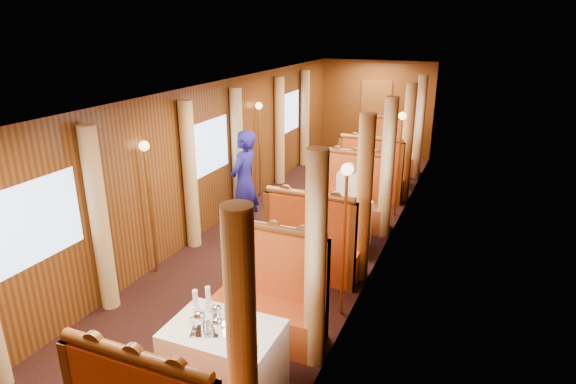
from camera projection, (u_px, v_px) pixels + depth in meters
The scene contains 46 objects.
floor at pixel (291, 239), 8.05m from camera, with size 3.00×12.00×0.01m, color black, non-canonical shape.
ceiling at pixel (291, 88), 7.21m from camera, with size 3.00×12.00×0.01m, color silver, non-canonical shape.
wall_far at pixel (376, 108), 12.85m from camera, with size 3.00×2.50×0.01m, color brown, non-canonical shape.
wall_left at pixel (209, 158), 8.17m from camera, with size 12.00×2.50×0.01m, color brown, non-canonical shape.
wall_right at pixel (385, 179), 7.09m from camera, with size 12.00×2.50×0.01m, color brown, non-canonical shape.
doorway_far at pixel (375, 118), 12.91m from camera, with size 0.80×0.04×2.00m, color brown.
table_near at pixel (225, 361), 4.61m from camera, with size 1.05×0.72×0.75m, color white.
banquette_near_aft at pixel (269, 303), 5.47m from camera, with size 1.30×0.55×1.34m.
table_mid at pixel (334, 226), 7.65m from camera, with size 1.05×0.72×0.75m, color white.
banquette_mid_fwd at pixel (313, 249), 6.75m from camera, with size 1.30×0.55×1.34m.
banquette_mid_aft at pixel (352, 202), 8.52m from camera, with size 1.30×0.55×1.34m.
table_far at pixel (381, 168), 10.69m from camera, with size 1.05×0.72×0.75m, color white.
banquette_far_fwd at pixel (371, 178), 9.80m from camera, with size 1.30×0.55×1.34m.
banquette_far_aft at pixel (391, 154), 11.56m from camera, with size 1.30×0.55×1.34m.
tea_tray at pixel (210, 330), 4.44m from camera, with size 0.34×0.26×0.01m, color silver.
teapot_left at pixel (200, 322), 4.44m from camera, with size 0.18×0.14×0.15m, color silver, non-canonical shape.
teapot_right at pixel (218, 328), 4.37m from camera, with size 0.16×0.12×0.13m, color silver, non-canonical shape.
teapot_back at pixel (217, 315), 4.57m from camera, with size 0.16×0.12×0.13m, color silver, non-canonical shape.
fruit_plate at pixel (245, 343), 4.24m from camera, with size 0.24×0.24×0.05m.
cup_inboard at pixel (196, 305), 4.66m from camera, with size 0.08×0.08×0.26m.
cup_outboard at pixel (208, 301), 4.72m from camera, with size 0.08×0.08×0.26m.
rose_vase_mid at pixel (334, 193), 7.49m from camera, with size 0.06×0.06×0.36m.
rose_vase_far at pixel (383, 144), 10.49m from camera, with size 0.06×0.06×0.36m.
window_left_near at pixel (34, 222), 5.06m from camera, with size 1.20×0.90×0.01m, color #8EADD6, non-canonical shape.
curtain_left_near_b at pixel (99, 221), 5.79m from camera, with size 0.22×0.22×2.35m, color tan.
window_right_near at pixel (297, 277), 3.98m from camera, with size 1.20×0.90×0.01m, color #8EADD6, non-canonical shape.
curtain_right_near_a at pixel (242, 358), 3.43m from camera, with size 0.22×0.22×2.35m, color tan.
curtain_right_near_b at pixel (315, 263), 4.79m from camera, with size 0.22×0.22×2.35m, color tan.
window_left_mid at pixel (209, 147), 8.10m from camera, with size 1.20×0.90×0.01m, color #8EADD6, non-canonical shape.
curtain_left_mid_a at pixel (190, 176), 7.48m from camera, with size 0.22×0.22×2.35m, color tan.
curtain_left_mid_b at pixel (238, 152), 8.83m from camera, with size 0.22×0.22×2.35m, color tan.
window_right_mid at pixel (385, 166), 7.02m from camera, with size 1.20×0.90×0.01m, color #8EADD6, non-canonical shape.
curtain_right_mid_a at pixel (364, 200), 6.48m from camera, with size 0.22×0.22×2.35m, color tan.
curtain_right_mid_b at pixel (387, 169), 7.83m from camera, with size 0.22×0.22×2.35m, color tan.
window_left_far at pixel (289, 113), 11.14m from camera, with size 1.20×0.90×0.01m, color #8EADD6, non-canonical shape.
curtain_left_far_a at pixel (280, 131), 10.52m from camera, with size 0.22×0.22×2.35m, color tan.
curtain_left_far_b at pixel (305, 119), 11.88m from camera, with size 0.22×0.22×2.35m, color tan.
window_right_far at pixel (420, 122), 10.07m from camera, with size 1.20×0.90×0.01m, color #8EADD6, non-canonical shape.
curtain_right_far_a at pixel (407, 143), 9.52m from camera, with size 0.22×0.22×2.35m, color tan.
curtain_right_far_b at pixel (419, 128), 10.88m from camera, with size 0.22×0.22×2.35m, color tan.
sconce_left_fore at pixel (148, 181), 6.57m from camera, with size 0.14×0.14×1.95m.
sconce_right_fore at pixel (345, 210), 5.55m from camera, with size 0.14×0.14×1.95m.
sconce_left_aft at pixel (259, 131), 9.61m from camera, with size 0.14×0.14×1.95m.
sconce_right_aft at pixel (400, 143), 8.60m from camera, with size 0.14×0.14×1.95m.
steward at pixel (244, 182), 8.10m from camera, with size 0.65×0.42×1.77m, color navy.
passenger at pixel (349, 189), 8.21m from camera, with size 0.40×0.44×0.76m.
Camera 1 is at (2.77, -6.77, 3.44)m, focal length 30.00 mm.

